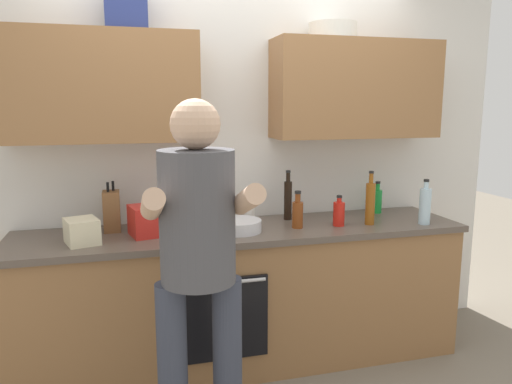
% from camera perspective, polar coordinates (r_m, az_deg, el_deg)
% --- Properties ---
extents(ground_plane, '(12.00, 12.00, 0.00)m').
position_cam_1_polar(ground_plane, '(3.42, -1.35, -19.08)').
color(ground_plane, '#756B5B').
extents(back_wall_unit, '(4.00, 0.38, 2.50)m').
position_cam_1_polar(back_wall_unit, '(3.26, -2.65, 7.10)').
color(back_wall_unit, silver).
rests_on(back_wall_unit, ground).
extents(counter, '(2.84, 0.67, 0.90)m').
position_cam_1_polar(counter, '(3.22, -1.39, -12.06)').
color(counter, olive).
rests_on(counter, ground).
extents(person_standing, '(0.49, 0.45, 1.70)m').
position_cam_1_polar(person_standing, '(2.22, -6.80, -7.31)').
color(person_standing, '#383D4C').
rests_on(person_standing, ground).
extents(bottle_vinegar, '(0.07, 0.07, 0.24)m').
position_cam_1_polar(bottle_vinegar, '(3.09, 4.90, -2.49)').
color(bottle_vinegar, brown).
rests_on(bottle_vinegar, counter).
extents(bottle_juice, '(0.06, 0.06, 0.22)m').
position_cam_1_polar(bottle_juice, '(2.97, -8.36, -3.29)').
color(bottle_juice, orange).
rests_on(bottle_juice, counter).
extents(bottle_water, '(0.07, 0.07, 0.30)m').
position_cam_1_polar(bottle_water, '(3.35, 19.22, -1.51)').
color(bottle_water, silver).
rests_on(bottle_water, counter).
extents(bottle_syrup, '(0.06, 0.06, 0.35)m').
position_cam_1_polar(bottle_syrup, '(3.24, 13.26, -1.20)').
color(bottle_syrup, '#8C4C14').
rests_on(bottle_syrup, counter).
extents(bottle_hotsauce, '(0.07, 0.07, 0.20)m').
position_cam_1_polar(bottle_hotsauce, '(3.18, 9.70, -2.47)').
color(bottle_hotsauce, red).
rests_on(bottle_hotsauce, counter).
extents(bottle_soda, '(0.07, 0.07, 0.23)m').
position_cam_1_polar(bottle_soda, '(3.62, 14.03, -0.93)').
color(bottle_soda, '#198C33').
rests_on(bottle_soda, counter).
extents(bottle_soy, '(0.05, 0.05, 0.34)m').
position_cam_1_polar(bottle_soy, '(3.30, 3.77, -0.80)').
color(bottle_soy, black).
rests_on(bottle_soy, counter).
extents(cup_coffee, '(0.09, 0.09, 0.11)m').
position_cam_1_polar(cup_coffee, '(3.26, -0.95, -2.56)').
color(cup_coffee, white).
rests_on(cup_coffee, counter).
extents(mixing_bowl, '(0.28, 0.28, 0.07)m').
position_cam_1_polar(mixing_bowl, '(3.00, -2.06, -3.98)').
color(mixing_bowl, silver).
rests_on(mixing_bowl, counter).
extents(knife_block, '(0.10, 0.14, 0.31)m').
position_cam_1_polar(knife_block, '(3.13, -16.58, -2.15)').
color(knife_block, brown).
rests_on(knife_block, counter).
extents(grocery_bag_rice, '(0.22, 0.24, 0.14)m').
position_cam_1_polar(grocery_bag_rice, '(2.91, -19.76, -4.36)').
color(grocery_bag_rice, beige).
rests_on(grocery_bag_rice, counter).
extents(grocery_bag_crisps, '(0.24, 0.25, 0.18)m').
position_cam_1_polar(grocery_bag_crisps, '(2.98, -12.54, -3.27)').
color(grocery_bag_crisps, red).
rests_on(grocery_bag_crisps, counter).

